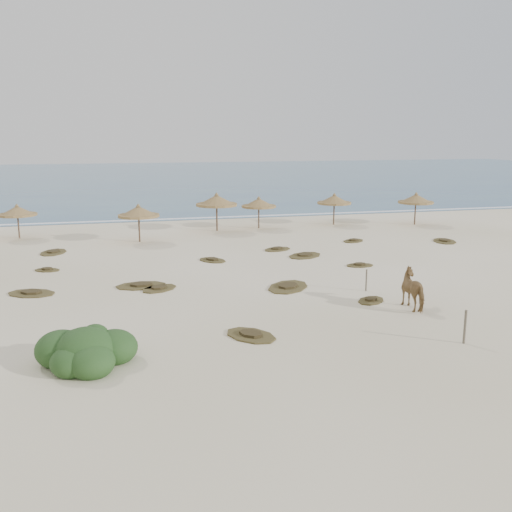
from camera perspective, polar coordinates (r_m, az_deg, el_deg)
The scene contains 27 objects.
ground at distance 25.89m, azimuth 2.88°, elevation -4.34°, with size 160.00×160.00×0.00m, color #F2E2C7.
ocean at distance 99.29m, azimuth -9.82°, elevation 7.75°, with size 200.00×100.00×0.01m, color #2B5581.
foam_line at distance 50.81m, azimuth -5.62°, elevation 3.79°, with size 70.00×0.60×0.01m, color white.
palapa_1 at distance 43.87m, azimuth -22.77°, elevation 4.13°, with size 3.48×3.48×2.50m.
palapa_2 at distance 39.95m, azimuth -11.67°, elevation 4.32°, with size 2.86×2.86×2.67m.
palapa_3 at distance 43.73m, azimuth -3.96°, elevation 5.50°, with size 3.83×3.83×2.96m.
palapa_4 at distance 44.87m, azimuth 0.28°, elevation 5.29°, with size 3.51×3.51×2.55m.
palapa_5 at distance 47.21m, azimuth 7.83°, elevation 5.57°, with size 3.41×3.41×2.60m.
palapa_6 at distance 48.57m, azimuth 15.70°, elevation 5.48°, with size 3.23×3.23×2.68m.
horse at distance 25.28m, azimuth 15.64°, elevation -3.23°, with size 0.90×1.98×1.67m, color #9B7646.
fence_post_near at distance 21.72m, azimuth 20.17°, elevation -6.67°, with size 0.09×0.09×1.24m, color #6E6453.
fence_post_far at distance 27.57m, azimuth 10.97°, elevation -2.39°, with size 0.08×0.08×1.05m, color #6E6453.
bush at distance 19.39m, azimuth -16.61°, elevation -9.12°, with size 3.28×2.89×1.47m.
scrub_0 at distance 28.68m, azimuth -21.55°, elevation -3.45°, with size 2.68×2.28×0.16m.
scrub_1 at distance 28.56m, azimuth -11.42°, elevation -2.89°, with size 2.51×1.67×0.16m.
scrub_2 at distance 27.87m, azimuth -9.66°, elevation -3.19°, with size 2.27×2.17×0.16m.
scrub_3 at distance 34.97m, azimuth 4.91°, elevation 0.07°, with size 2.93×2.74×0.16m.
scrub_4 at distance 32.81m, azimuth 10.33°, elevation -0.89°, with size 1.60×1.07×0.16m.
scrub_5 at distance 41.63m, azimuth 18.33°, elevation 1.45°, with size 2.18×2.68×0.16m.
scrub_6 at distance 37.98m, azimuth -19.61°, elevation 0.37°, with size 2.01×2.59×0.16m.
scrub_7 at distance 36.76m, azimuth 2.14°, elevation 0.70°, with size 2.27×1.95×0.16m.
scrub_8 at distance 33.20m, azimuth -20.16°, elevation -1.30°, with size 1.64×1.37×0.16m.
scrub_9 at distance 27.82m, azimuth 3.21°, elevation -3.07°, with size 3.08×3.24×0.16m.
scrub_10 at distance 40.21m, azimuth 9.72°, elevation 1.53°, with size 2.11×1.94×0.16m.
scrub_11 at distance 21.28m, azimuth -0.52°, elevation -7.90°, with size 2.37×2.57×0.16m.
scrub_12 at distance 26.06m, azimuth 11.43°, elevation -4.35°, with size 1.85×1.78×0.16m.
scrub_13 at distance 33.68m, azimuth -4.39°, elevation -0.39°, with size 2.03×2.21×0.16m.
Camera 1 is at (-7.23, -23.75, 7.35)m, focal length 40.00 mm.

